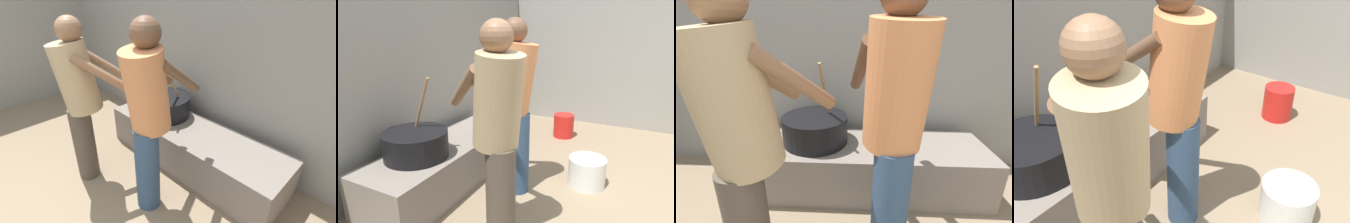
# 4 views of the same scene
# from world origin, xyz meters

# --- Properties ---
(block_enclosure_rear) EXTENTS (5.74, 0.20, 2.01)m
(block_enclosure_rear) POSITION_xyz_m (0.00, 2.37, 1.01)
(block_enclosure_rear) COLOR gray
(block_enclosure_rear) RESTS_ON ground_plane
(block_enclosure_right) EXTENTS (0.20, 4.93, 2.01)m
(block_enclosure_right) POSITION_xyz_m (2.77, 0.00, 1.01)
(block_enclosure_right) COLOR gray
(block_enclosure_right) RESTS_ON ground_plane
(hearth_ledge) EXTENTS (1.94, 0.60, 0.42)m
(hearth_ledge) POSITION_xyz_m (0.20, 1.85, 0.21)
(hearth_ledge) COLOR slate
(hearth_ledge) RESTS_ON ground_plane
(cooking_pot_main) EXTENTS (0.54, 0.54, 0.68)m
(cooking_pot_main) POSITION_xyz_m (-0.24, 1.88, 0.53)
(cooking_pot_main) COLOR black
(cooking_pot_main) RESTS_ON hearth_ledge
(cook_in_orange_shirt) EXTENTS (0.41, 0.69, 1.56)m
(cook_in_orange_shirt) POSITION_xyz_m (0.29, 1.21, 0.89)
(cook_in_orange_shirt) COLOR navy
(cook_in_orange_shirt) RESTS_ON ground_plane
(cook_in_tan_shirt) EXTENTS (0.63, 0.71, 1.52)m
(cook_in_tan_shirt) POSITION_xyz_m (-0.39, 1.01, 0.87)
(cook_in_tan_shirt) COLOR #4C4238
(cook_in_tan_shirt) RESTS_ON ground_plane
(bucket_red_plastic) EXTENTS (0.28, 0.28, 0.32)m
(bucket_red_plastic) POSITION_xyz_m (1.87, 1.18, 0.16)
(bucket_red_plastic) COLOR red
(bucket_red_plastic) RESTS_ON ground_plane
(bucket_white_plastic) EXTENTS (0.35, 0.35, 0.28)m
(bucket_white_plastic) POSITION_xyz_m (0.68, 0.62, 0.14)
(bucket_white_plastic) COLOR silver
(bucket_white_plastic) RESTS_ON ground_plane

